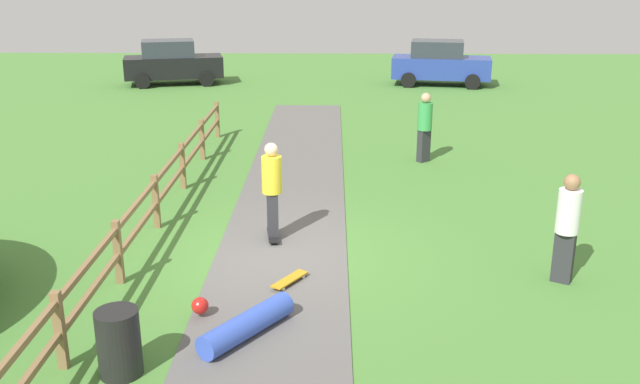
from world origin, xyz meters
TOP-DOWN VIEW (x-y plane):
  - ground_plane at (0.00, 0.00)m, footprint 60.00×60.00m
  - asphalt_path at (0.00, 0.00)m, footprint 2.40×28.00m
  - wooden_fence at (-2.60, 0.00)m, footprint 0.12×18.12m
  - trash_bin at (-1.80, -3.98)m, footprint 0.56×0.56m
  - skater_riding at (-0.21, 0.67)m, footprint 0.43×0.82m
  - skater_fallen at (-0.33, -2.99)m, footprint 1.54×1.57m
  - skateboard_loose at (0.23, -1.30)m, footprint 0.60×0.78m
  - bystander_green at (3.37, 6.32)m, footprint 0.53×0.53m
  - bystander_white at (4.77, -1.10)m, footprint 0.52×0.52m
  - parked_car_black at (-6.10, 18.77)m, footprint 4.48×2.72m
  - parked_car_blue at (5.58, 18.79)m, footprint 4.41×2.49m

SIDE VIEW (x-z plane):
  - ground_plane at x=0.00m, z-range 0.00..0.00m
  - asphalt_path at x=0.00m, z-range 0.00..0.02m
  - skateboard_loose at x=0.23m, z-range 0.05..0.13m
  - skater_fallen at x=-0.33m, z-range 0.02..0.38m
  - trash_bin at x=-1.80m, z-range 0.00..0.90m
  - wooden_fence at x=-2.60m, z-range 0.12..1.22m
  - parked_car_black at x=-6.10m, z-range 0.00..1.92m
  - parked_car_blue at x=5.58m, z-range 0.00..1.92m
  - bystander_green at x=3.37m, z-range 0.10..1.96m
  - bystander_white at x=4.77m, z-range 0.11..1.98m
  - skater_riding at x=-0.21m, z-range 0.14..2.03m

